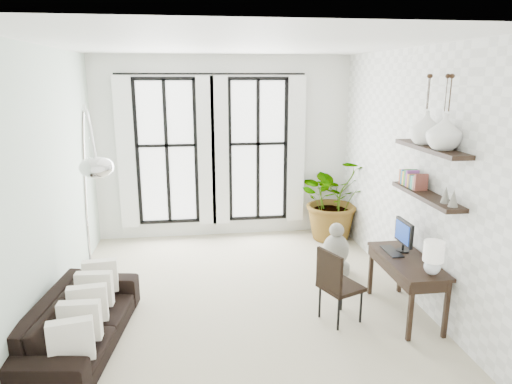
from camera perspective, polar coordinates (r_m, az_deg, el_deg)
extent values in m
plane|color=#B5AE90|center=(6.23, -2.13, -12.84)|extent=(5.00, 5.00, 0.00)
plane|color=white|center=(5.56, -2.45, 17.99)|extent=(5.00, 5.00, 0.00)
plane|color=silver|center=(5.91, -24.53, 0.88)|extent=(0.00, 5.00, 5.00)
plane|color=white|center=(6.30, 18.54, 2.20)|extent=(0.00, 5.00, 5.00)
plane|color=white|center=(8.13, -4.01, 5.48)|extent=(4.50, 0.00, 4.50)
cube|color=white|center=(8.11, -11.08, 4.86)|extent=(1.00, 0.02, 2.50)
cube|color=white|center=(8.08, -15.95, 4.54)|extent=(0.30, 0.04, 2.60)
cube|color=white|center=(8.00, -6.24, 4.91)|extent=(0.30, 0.04, 2.60)
cube|color=white|center=(8.17, 0.23, 5.20)|extent=(1.00, 0.02, 2.50)
cube|color=white|center=(8.01, -4.51, 4.97)|extent=(0.30, 0.04, 2.60)
cube|color=white|center=(8.20, 5.06, 5.17)|extent=(0.30, 0.04, 2.60)
cylinder|color=black|center=(7.91, -5.61, 14.50)|extent=(3.20, 0.03, 0.03)
cube|color=black|center=(5.61, 20.50, -0.44)|extent=(0.25, 1.30, 0.05)
cube|color=black|center=(5.51, 20.99, 5.10)|extent=(0.25, 1.30, 0.05)
cube|color=#B4532D|center=(6.06, 18.18, 1.91)|extent=(0.16, 0.04, 0.18)
cube|color=#3168AB|center=(6.03, 18.37, 1.82)|extent=(0.16, 0.04, 0.18)
cube|color=yellow|center=(5.99, 18.55, 1.73)|extent=(0.16, 0.04, 0.18)
cube|color=#2D8942|center=(5.95, 18.74, 1.63)|extent=(0.16, 0.04, 0.18)
cube|color=purple|center=(5.91, 18.93, 1.54)|extent=(0.16, 0.04, 0.18)
cube|color=gold|center=(5.87, 19.12, 1.44)|extent=(0.16, 0.04, 0.18)
cube|color=#424242|center=(5.83, 19.32, 1.34)|extent=(0.16, 0.04, 0.18)
cube|color=#33B38F|center=(5.79, 19.52, 1.24)|extent=(0.16, 0.03, 0.18)
cube|color=gray|center=(5.75, 19.72, 1.14)|extent=(0.16, 0.03, 0.18)
cube|color=brown|center=(5.71, 19.92, 1.04)|extent=(0.16, 0.03, 0.18)
cone|color=gray|center=(5.25, 22.63, -0.32)|extent=(0.10, 0.10, 0.18)
cone|color=gray|center=(5.13, 23.46, -0.74)|extent=(0.10, 0.10, 0.18)
imported|color=black|center=(5.40, -21.16, -14.92)|extent=(1.04, 2.09, 0.58)
cube|color=white|center=(4.68, -22.12, -16.82)|extent=(0.40, 0.12, 0.40)
cube|color=white|center=(4.98, -21.14, -14.78)|extent=(0.40, 0.12, 0.40)
cube|color=white|center=(5.28, -20.28, -12.97)|extent=(0.40, 0.12, 0.40)
cube|color=white|center=(5.59, -19.53, -11.35)|extent=(0.40, 0.12, 0.40)
cube|color=white|center=(5.90, -18.86, -9.90)|extent=(0.40, 0.12, 0.40)
imported|color=#2D7228|center=(8.18, 9.73, -0.77)|extent=(1.55, 1.41, 1.49)
cube|color=black|center=(5.78, 18.40, -8.11)|extent=(0.52, 1.23, 0.04)
cube|color=black|center=(5.81, 18.17, -8.90)|extent=(0.47, 1.17, 0.11)
cube|color=black|center=(5.39, 18.74, -14.06)|extent=(0.05, 0.05, 0.68)
cube|color=black|center=(5.58, 22.67, -13.43)|extent=(0.05, 0.05, 0.68)
cube|color=black|center=(6.31, 14.17, -9.41)|extent=(0.05, 0.05, 0.68)
cube|color=black|center=(6.47, 17.63, -9.05)|extent=(0.05, 0.05, 0.68)
cube|color=black|center=(5.91, 18.03, -4.80)|extent=(0.04, 0.42, 0.30)
cube|color=navy|center=(5.90, 17.81, -4.82)|extent=(0.00, 0.36, 0.24)
cube|color=black|center=(5.93, 16.61, -7.09)|extent=(0.15, 0.40, 0.02)
sphere|color=silver|center=(5.38, 21.16, -8.80)|extent=(0.18, 0.18, 0.18)
cylinder|color=white|center=(5.31, 21.34, -6.90)|extent=(0.22, 0.22, 0.22)
cube|color=black|center=(5.58, 10.57, -11.58)|extent=(0.56, 0.56, 0.05)
cube|color=black|center=(5.37, 9.13, -9.81)|extent=(0.20, 0.41, 0.48)
cylinder|color=black|center=(5.49, 9.28, -14.65)|extent=(0.03, 0.03, 0.40)
cylinder|color=black|center=(5.59, 12.74, -14.26)|extent=(0.03, 0.03, 0.40)
cylinder|color=black|center=(5.78, 8.27, -13.06)|extent=(0.03, 0.03, 0.40)
cylinder|color=black|center=(5.88, 11.56, -12.72)|extent=(0.03, 0.03, 0.40)
cylinder|color=silver|center=(6.49, -19.63, -12.03)|extent=(0.38, 0.38, 0.11)
cylinder|color=silver|center=(6.28, -20.04, -7.69)|extent=(0.04, 0.04, 1.06)
ellipsoid|color=silver|center=(4.82, -19.32, 2.94)|extent=(0.34, 0.34, 0.22)
cylinder|color=gray|center=(6.98, 9.84, -9.39)|extent=(0.43, 0.43, 0.13)
ellipsoid|color=gray|center=(6.86, 9.94, -7.09)|extent=(0.39, 0.39, 0.47)
sphere|color=gray|center=(6.76, 10.05, -4.73)|extent=(0.21, 0.21, 0.21)
imported|color=white|center=(5.27, 22.49, 6.96)|extent=(0.37, 0.37, 0.38)
imported|color=white|center=(5.61, 20.46, 7.53)|extent=(0.37, 0.37, 0.38)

